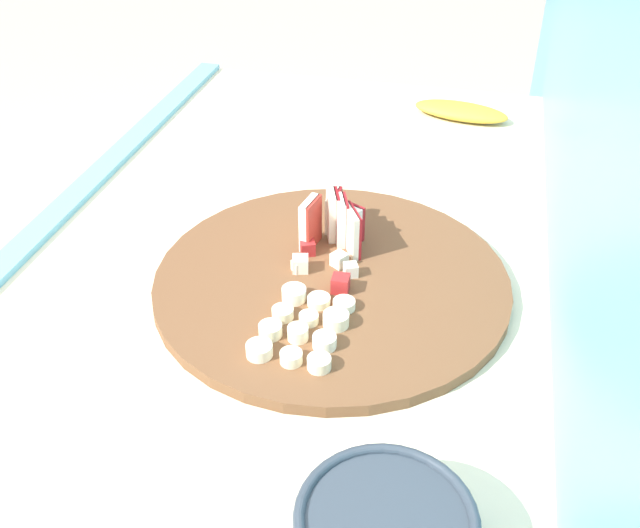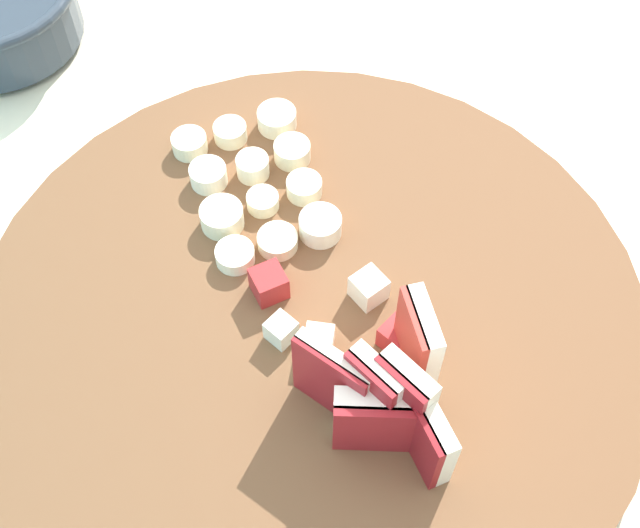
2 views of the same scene
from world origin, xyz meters
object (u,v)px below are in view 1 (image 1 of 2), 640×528
(cutting_board, at_px, (332,281))
(banana_slice_rows, at_px, (303,326))
(apple_dice_pile, at_px, (323,266))
(apple_wedge_fan, at_px, (336,220))
(banana_peel, at_px, (461,111))

(cutting_board, distance_m, banana_slice_rows, 0.11)
(apple_dice_pile, xyz_separation_m, banana_slice_rows, (0.11, 0.00, -0.00))
(apple_wedge_fan, height_order, banana_peel, apple_wedge_fan)
(banana_peel, bearing_deg, cutting_board, -11.90)
(cutting_board, relative_size, banana_peel, 2.56)
(apple_wedge_fan, relative_size, banana_peel, 0.56)
(apple_wedge_fan, xyz_separation_m, banana_peel, (-0.47, 0.13, -0.03))
(cutting_board, xyz_separation_m, apple_wedge_fan, (-0.08, -0.01, 0.04))
(banana_slice_rows, bearing_deg, banana_peel, 169.35)
(cutting_board, relative_size, banana_slice_rows, 3.29)
(banana_peel, bearing_deg, banana_slice_rows, -10.65)
(apple_wedge_fan, bearing_deg, banana_peel, 164.62)
(cutting_board, bearing_deg, apple_wedge_fan, -170.89)
(cutting_board, relative_size, apple_dice_pile, 4.88)
(cutting_board, xyz_separation_m, banana_peel, (-0.55, 0.12, 0.01))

